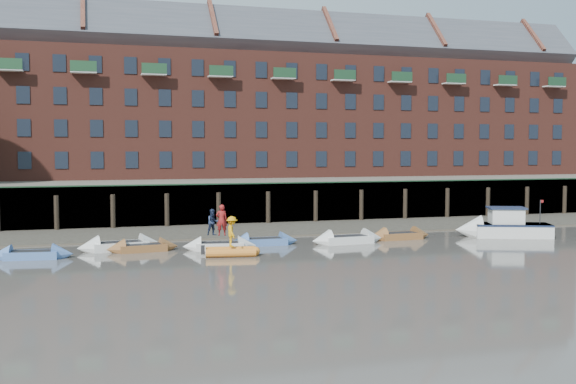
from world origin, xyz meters
name	(u,v)px	position (x,y,z in m)	size (l,w,h in m)	color
ground	(342,274)	(0.00, 0.00, 0.00)	(220.00, 220.00, 0.00)	#58534D
foreshore	(255,230)	(0.00, 18.00, 0.00)	(110.00, 8.00, 0.50)	#3D382F
mud_band	(266,236)	(0.00, 14.60, 0.00)	(110.00, 1.60, 0.10)	#4C4336
river_wall	(242,204)	(0.00, 22.38, 1.59)	(110.00, 1.23, 3.30)	#2D2A26
bank_terrace	(213,193)	(0.00, 36.00, 1.60)	(110.00, 28.00, 3.20)	#5E594D
apartment_terrace	(210,80)	(0.00, 36.99, 12.82)	(80.60, 15.56, 20.98)	brown
rowboat_0	(32,255)	(-14.69, 9.00, 0.22)	(4.45, 1.73, 1.26)	#486EAE
rowboat_1	(120,246)	(-9.92, 10.87, 0.26)	(5.15, 2.22, 1.45)	silver
rowboat_2	(143,248)	(-8.66, 10.02, 0.22)	(4.30, 1.68, 1.22)	brown
rowboat_3	(220,246)	(-4.21, 9.39, 0.23)	(4.52, 1.92, 1.27)	silver
rowboat_4	(264,241)	(-1.17, 10.56, 0.22)	(4.32, 1.28, 1.25)	#486EAE
rowboat_5	(348,239)	(4.12, 9.79, 0.25)	(4.90, 1.66, 1.40)	silver
rowboat_6	(400,236)	(8.16, 10.63, 0.23)	(4.46, 1.49, 1.28)	brown
rib_tender	(233,252)	(-3.90, 6.97, 0.23)	(3.14, 1.87, 0.53)	orange
motor_launch	(496,227)	(15.03, 9.86, 0.66)	(6.64, 4.17, 2.61)	silver
person_rower_a	(222,220)	(-4.09, 9.33, 1.78)	(0.68, 0.44, 1.86)	maroon
person_rower_b	(213,222)	(-4.58, 9.51, 1.65)	(0.77, 0.60, 1.59)	#19233F
person_rib_crew	(232,232)	(-3.93, 7.05, 1.36)	(1.12, 0.64, 1.73)	orange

